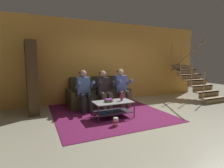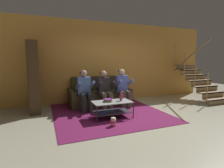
# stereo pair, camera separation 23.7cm
# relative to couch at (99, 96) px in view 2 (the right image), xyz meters

# --- Properties ---
(ground) EXTENTS (16.80, 16.80, 0.00)m
(ground) POSITION_rel_couch_xyz_m (0.61, -1.91, -0.29)
(ground) COLOR #AFAD93
(back_partition) EXTENTS (8.40, 0.12, 2.90)m
(back_partition) POSITION_rel_couch_xyz_m (0.61, 0.55, 1.16)
(back_partition) COLOR gold
(back_partition) RESTS_ON ground
(staircase_run) EXTENTS (1.06, 1.89, 2.25)m
(staircase_run) POSITION_rel_couch_xyz_m (3.80, -0.69, 0.49)
(staircase_run) COLOR tan
(staircase_run) RESTS_ON ground
(couch) EXTENTS (2.03, 1.00, 0.93)m
(couch) POSITION_rel_couch_xyz_m (0.00, 0.00, 0.00)
(couch) COLOR #423B22
(couch) RESTS_ON ground
(person_seated_left) EXTENTS (0.50, 0.58, 1.22)m
(person_seated_left) POSITION_rel_couch_xyz_m (-0.63, -0.59, 0.37)
(person_seated_left) COLOR #272827
(person_seated_left) RESTS_ON ground
(person_seated_middle) EXTENTS (0.50, 0.58, 1.19)m
(person_seated_middle) POSITION_rel_couch_xyz_m (-0.00, -0.59, 0.35)
(person_seated_middle) COLOR brown
(person_seated_middle) RESTS_ON ground
(person_seated_right) EXTENTS (0.50, 0.58, 1.22)m
(person_seated_right) POSITION_rel_couch_xyz_m (0.63, -0.59, 0.37)
(person_seated_right) COLOR brown
(person_seated_right) RESTS_ON ground
(coffee_table) EXTENTS (1.02, 0.57, 0.43)m
(coffee_table) POSITION_rel_couch_xyz_m (-0.13, -1.51, -0.01)
(coffee_table) COLOR #BBC1BF
(coffee_table) RESTS_ON ground
(area_rug) EXTENTS (3.04, 3.45, 0.01)m
(area_rug) POSITION_rel_couch_xyz_m (-0.06, -0.88, -0.29)
(area_rug) COLOR #6F1B4B
(area_rug) RESTS_ON ground
(vase) EXTENTS (0.10, 0.10, 0.22)m
(vase) POSITION_rel_couch_xyz_m (0.14, -1.52, 0.24)
(vase) COLOR maroon
(vase) RESTS_ON coffee_table
(book_stack) EXTENTS (0.26, 0.21, 0.08)m
(book_stack) POSITION_rel_couch_xyz_m (-0.23, -1.50, 0.17)
(book_stack) COLOR orange
(book_stack) RESTS_ON coffee_table
(bookshelf) EXTENTS (0.34, 1.08, 2.04)m
(bookshelf) POSITION_rel_couch_xyz_m (-2.08, -0.13, 0.58)
(bookshelf) COLOR #432F1A
(bookshelf) RESTS_ON ground
(popcorn_tub) EXTENTS (0.12, 0.12, 0.21)m
(popcorn_tub) POSITION_rel_couch_xyz_m (-0.33, -2.12, -0.19)
(popcorn_tub) COLOR red
(popcorn_tub) RESTS_ON ground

